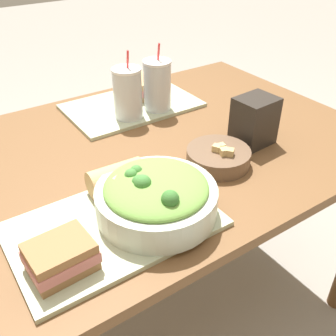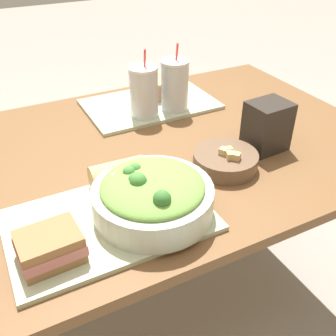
# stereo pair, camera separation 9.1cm
# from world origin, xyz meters

# --- Properties ---
(ground_plane) EXTENTS (12.00, 12.00, 0.00)m
(ground_plane) POSITION_xyz_m (0.00, 0.00, 0.00)
(ground_plane) COLOR gray
(dining_table) EXTENTS (1.46, 0.92, 0.75)m
(dining_table) POSITION_xyz_m (0.00, 0.00, 0.66)
(dining_table) COLOR brown
(dining_table) RESTS_ON ground_plane
(tray_near) EXTENTS (0.45, 0.29, 0.01)m
(tray_near) POSITION_xyz_m (-0.20, -0.26, 0.75)
(tray_near) COLOR #B2BC99
(tray_near) RESTS_ON dining_table
(tray_far) EXTENTS (0.45, 0.29, 0.01)m
(tray_far) POSITION_xyz_m (0.15, 0.26, 0.75)
(tray_far) COLOR #B2BC99
(tray_far) RESTS_ON dining_table
(salad_bowl) EXTENTS (0.27, 0.27, 0.11)m
(salad_bowl) POSITION_xyz_m (-0.10, -0.28, 0.81)
(salad_bowl) COLOR beige
(salad_bowl) RESTS_ON tray_near
(soup_bowl) EXTENTS (0.18, 0.18, 0.06)m
(soup_bowl) POSITION_xyz_m (0.16, -0.19, 0.77)
(soup_bowl) COLOR brown
(soup_bowl) RESTS_ON dining_table
(sandwich_near) EXTENTS (0.13, 0.10, 0.06)m
(sandwich_near) POSITION_xyz_m (-0.34, -0.32, 0.79)
(sandwich_near) COLOR olive
(sandwich_near) RESTS_ON tray_near
(baguette_near) EXTENTS (0.14, 0.08, 0.07)m
(baguette_near) POSITION_xyz_m (-0.13, -0.15, 0.80)
(baguette_near) COLOR tan
(baguette_near) RESTS_ON tray_near
(sandwich_far) EXTENTS (0.15, 0.14, 0.06)m
(sandwich_far) POSITION_xyz_m (0.19, 0.30, 0.79)
(sandwich_far) COLOR tan
(sandwich_far) RESTS_ON tray_far
(baguette_far) EXTENTS (0.13, 0.10, 0.07)m
(baguette_far) POSITION_xyz_m (0.22, 0.37, 0.80)
(baguette_far) COLOR tan
(baguette_far) RESTS_ON tray_far
(drink_cup_dark) EXTENTS (0.09, 0.09, 0.22)m
(drink_cup_dark) POSITION_xyz_m (0.09, 0.18, 0.84)
(drink_cup_dark) COLOR silver
(drink_cup_dark) RESTS_ON tray_far
(drink_cup_red) EXTENTS (0.09, 0.09, 0.22)m
(drink_cup_red) POSITION_xyz_m (0.20, 0.18, 0.84)
(drink_cup_red) COLOR silver
(drink_cup_red) RESTS_ON tray_far
(chip_bag) EXTENTS (0.12, 0.10, 0.14)m
(chip_bag) POSITION_xyz_m (0.32, -0.15, 0.82)
(chip_bag) COLOR #28231E
(chip_bag) RESTS_ON dining_table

